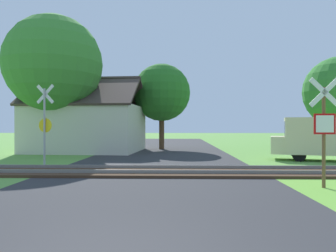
% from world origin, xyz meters
% --- Properties ---
extents(road_asphalt, '(8.38, 80.00, 0.01)m').
position_xyz_m(road_asphalt, '(0.00, 2.00, 0.00)').
color(road_asphalt, '#2D2D30').
rests_on(road_asphalt, ground).
extents(rail_track, '(60.00, 2.60, 0.22)m').
position_xyz_m(rail_track, '(0.00, 8.43, 0.06)').
color(rail_track, '#422D1E').
rests_on(rail_track, ground).
extents(stop_sign_near, '(0.88, 0.16, 3.22)m').
position_xyz_m(stop_sign_near, '(5.13, 5.56, 1.80)').
color(stop_sign_near, brown).
rests_on(stop_sign_near, ground).
extents(crossing_sign_far, '(0.86, 0.21, 3.66)m').
position_xyz_m(crossing_sign_far, '(-5.03, 10.40, 2.04)').
color(crossing_sign_far, '#9E9EA5').
rests_on(crossing_sign_far, ground).
extents(house, '(8.14, 7.08, 5.29)m').
position_xyz_m(house, '(-5.49, 19.08, 1.78)').
color(house, beige).
rests_on(house, ground).
extents(tree_center, '(4.43, 4.43, 6.62)m').
position_xyz_m(tree_center, '(-0.30, 21.34, 4.39)').
color(tree_center, '#513823').
rests_on(tree_center, ground).
extents(tree_left, '(6.23, 6.23, 8.92)m').
position_xyz_m(tree_left, '(-7.07, 16.81, 5.80)').
color(tree_left, '#513823').
rests_on(tree_left, ground).
extents(mail_truck, '(5.22, 3.16, 2.24)m').
position_xyz_m(mail_truck, '(8.49, 13.09, 1.24)').
color(mail_truck, beige).
rests_on(mail_truck, ground).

